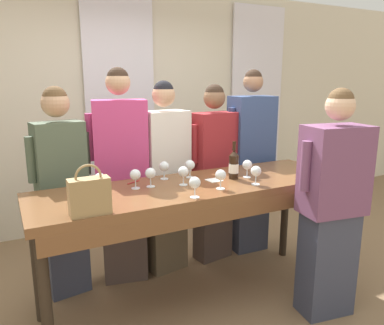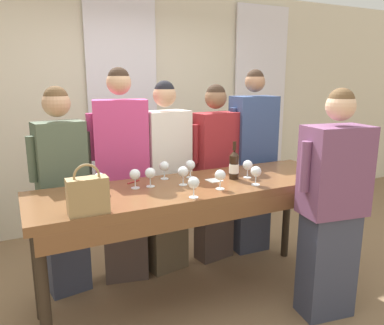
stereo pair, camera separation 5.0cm
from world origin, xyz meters
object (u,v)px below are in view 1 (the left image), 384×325
handbag (90,195)px  wine_glass_back_mid (135,175)px  wine_glass_near_host (256,172)px  tasting_bar (198,197)px  wine_glass_back_right (221,175)px  guest_striped_shirt (213,172)px  host_pouring (332,206)px  wine_glass_center_mid (150,174)px  guest_navy_coat (250,162)px  guest_cream_sweater (165,177)px  wine_glass_center_right (190,165)px  wine_glass_front_mid (195,183)px  wine_bottle (234,165)px  wine_glass_back_left (247,165)px  guest_pink_top (122,176)px  wine_glass_center_left (183,172)px  wine_glass_front_left (164,167)px  wine_glass_front_right (100,179)px  guest_olive_jacket (62,189)px

handbag → wine_glass_back_mid: size_ratio=2.12×
wine_glass_near_host → tasting_bar: bearing=152.6°
wine_glass_back_right → guest_striped_shirt: guest_striped_shirt is taller
tasting_bar → host_pouring: bearing=-35.6°
wine_glass_center_mid → guest_navy_coat: (1.25, 0.49, -0.14)m
wine_glass_back_right → guest_cream_sweater: 0.80m
wine_glass_center_right → wine_glass_front_mid: bearing=-113.4°
wine_bottle → host_pouring: host_pouring is taller
host_pouring → wine_glass_back_right: bearing=150.9°
wine_glass_back_left → wine_glass_front_mid: bearing=-156.4°
wine_bottle → wine_glass_back_left: wine_bottle is taller
wine_glass_front_mid → guest_pink_top: 0.91m
tasting_bar → guest_striped_shirt: 0.77m
guest_striped_shirt → wine_glass_back_mid: bearing=-152.7°
wine_glass_back_right → wine_glass_near_host: size_ratio=1.00×
wine_bottle → wine_glass_center_right: 0.35m
wine_glass_front_mid → wine_glass_center_right: bearing=66.6°
wine_bottle → handbag: handbag is taller
wine_glass_back_mid → guest_striped_shirt: (0.94, 0.48, -0.19)m
wine_glass_center_left → guest_cream_sweater: 0.60m
wine_glass_center_left → wine_glass_back_mid: (-0.34, 0.08, -0.00)m
wine_glass_near_host → guest_navy_coat: bearing=56.3°
wine_glass_front_left → wine_glass_front_right: 0.56m
guest_pink_top → wine_glass_back_mid: bearing=-95.1°
wine_glass_back_right → guest_olive_jacket: bearing=141.8°
wine_glass_center_mid → wine_glass_back_mid: bearing=175.3°
wine_glass_back_right → guest_cream_sweater: bearing=97.7°
guest_striped_shirt → guest_navy_coat: 0.43m
tasting_bar → wine_glass_near_host: bearing=-27.4°
handbag → wine_glass_near_host: (1.24, 0.07, -0.02)m
wine_glass_front_right → guest_olive_jacket: bearing=111.6°
wine_glass_front_mid → wine_glass_back_left: 0.67m
handbag → wine_glass_front_right: 0.42m
wine_bottle → wine_glass_center_mid: bearing=172.7°
handbag → wine_glass_center_mid: bearing=35.8°
wine_glass_front_left → wine_glass_front_mid: same height
tasting_bar → wine_glass_back_mid: 0.50m
wine_glass_front_right → guest_cream_sweater: 0.86m
guest_navy_coat → wine_glass_center_mid: bearing=-158.5°
wine_glass_front_right → host_pouring: host_pouring is taller
wine_glass_center_mid → guest_olive_jacket: guest_olive_jacket is taller
wine_bottle → guest_olive_jacket: bearing=154.7°
wine_glass_center_left → guest_olive_jacket: (-0.79, 0.56, -0.17)m
wine_glass_front_left → wine_glass_back_right: bearing=-59.7°
tasting_bar → guest_striped_shirt: guest_striped_shirt is taller
wine_glass_center_mid → wine_glass_back_mid: size_ratio=1.00×
wine_glass_back_right → host_pouring: bearing=-29.1°
wine_glass_front_left → guest_olive_jacket: 0.82m
tasting_bar → wine_glass_front_left: wine_glass_front_left is taller
guest_striped_shirt → host_pouring: 1.20m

